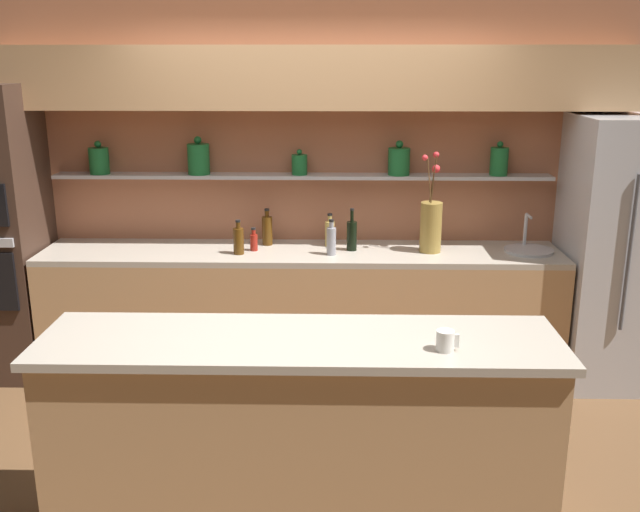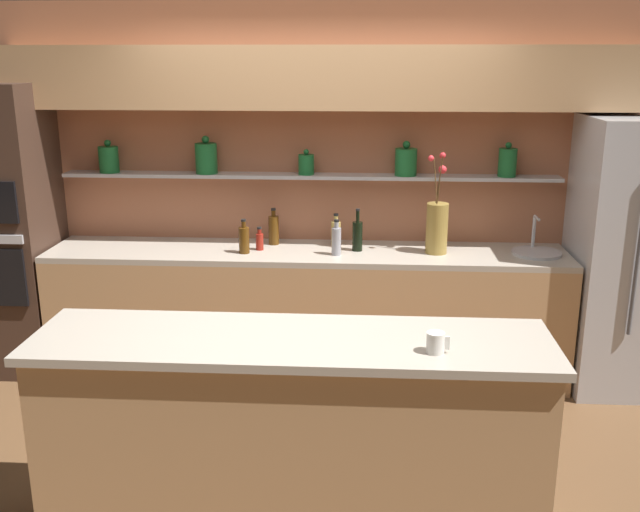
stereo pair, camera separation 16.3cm
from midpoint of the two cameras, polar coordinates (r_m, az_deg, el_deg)
ground_plane at (r=4.20m, az=-2.27°, el=-16.40°), size 12.00×12.00×0.00m
back_wall_unit at (r=5.13m, az=-1.45°, el=8.10°), size 5.20×0.44×2.60m
back_counter_unit at (r=5.12m, az=-2.41°, el=-4.54°), size 3.62×0.62×0.92m
island_counter at (r=3.43m, az=-2.98°, el=-14.43°), size 2.34×0.61×1.02m
refrigerator at (r=5.29m, az=22.69°, el=0.23°), size 0.85×0.73×1.86m
flower_vase at (r=4.94m, az=7.93°, el=2.50°), size 0.16×0.15×0.69m
sink_fixture at (r=5.12m, az=15.47°, el=0.56°), size 0.33×0.33×0.25m
bottle_spirit_0 at (r=4.90m, az=-7.48°, el=1.25°), size 0.07×0.07×0.24m
bottle_spirit_1 at (r=5.06m, az=-0.14°, el=1.86°), size 0.07×0.07×0.24m
bottle_sauce_2 at (r=4.98m, az=-6.26°, el=1.18°), size 0.05×0.05×0.16m
bottle_spirit_3 at (r=4.84m, az=-0.05°, el=1.27°), size 0.06×0.06×0.25m
bottle_spirit_4 at (r=5.12m, az=-5.16°, el=2.08°), size 0.07×0.07×0.26m
bottle_wine_5 at (r=4.95m, az=1.62°, el=1.69°), size 0.07×0.07×0.30m
coffee_mug at (r=3.08m, az=8.51°, el=-6.73°), size 0.10×0.08×0.09m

